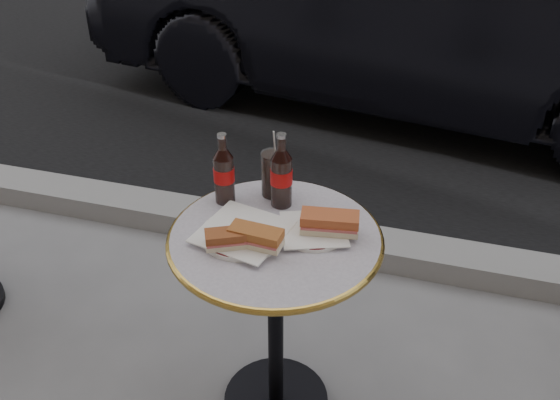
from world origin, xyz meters
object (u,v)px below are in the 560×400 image
(bistro_table, at_px, (276,327))
(cola_glass, at_px, (273,174))
(cola_bottle_right, at_px, (281,170))
(plate_right, at_px, (314,231))
(cola_bottle_left, at_px, (224,168))
(parked_car, at_px, (426,0))
(plate_left, at_px, (243,234))

(bistro_table, relative_size, cola_glass, 4.93)
(bistro_table, height_order, cola_bottle_right, cola_bottle_right)
(cola_glass, bearing_deg, plate_right, -43.56)
(cola_bottle_left, height_order, parked_car, parked_car)
(plate_left, relative_size, cola_bottle_left, 1.06)
(parked_car, bearing_deg, cola_bottle_left, 179.76)
(cola_glass, bearing_deg, bistro_table, -71.63)
(plate_right, height_order, cola_bottle_left, cola_bottle_left)
(cola_glass, distance_m, parked_car, 2.48)
(plate_left, bearing_deg, cola_bottle_right, 71.98)
(bistro_table, height_order, cola_bottle_left, cola_bottle_left)
(plate_right, distance_m, cola_glass, 0.24)
(plate_left, height_order, cola_bottle_left, cola_bottle_left)
(plate_right, bearing_deg, cola_bottle_right, 138.25)
(cola_bottle_right, distance_m, parked_car, 2.52)
(bistro_table, relative_size, plate_left, 3.00)
(bistro_table, distance_m, cola_glass, 0.49)
(plate_right, xyz_separation_m, cola_glass, (-0.17, 0.16, 0.07))
(cola_bottle_left, height_order, cola_bottle_right, cola_bottle_right)
(plate_left, xyz_separation_m, parked_car, (0.28, 2.69, -0.05))
(plate_right, xyz_separation_m, cola_bottle_left, (-0.30, 0.09, 0.11))
(plate_right, xyz_separation_m, cola_bottle_right, (-0.13, 0.12, 0.12))
(bistro_table, bearing_deg, cola_bottle_left, 147.25)
(plate_left, relative_size, parked_car, 0.06)
(plate_left, relative_size, plate_right, 1.26)
(plate_left, bearing_deg, cola_glass, 85.25)
(plate_right, bearing_deg, plate_left, -159.61)
(cola_bottle_right, xyz_separation_m, parked_car, (0.22, 2.51, -0.16))
(plate_right, height_order, cola_bottle_right, cola_bottle_right)
(bistro_table, bearing_deg, plate_right, 22.03)
(cola_bottle_left, bearing_deg, parked_car, 81.24)
(plate_right, xyz_separation_m, parked_car, (0.09, 2.62, -0.05))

